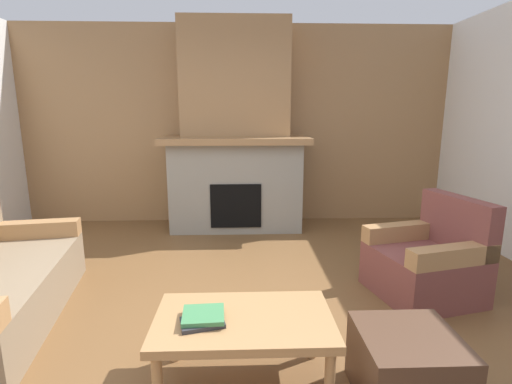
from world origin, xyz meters
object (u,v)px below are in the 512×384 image
(ottoman, at_px, (407,368))
(coffee_table, at_px, (244,326))
(fireplace, at_px, (236,141))
(armchair, at_px, (428,262))

(ottoman, bearing_deg, coffee_table, 169.57)
(fireplace, distance_m, ottoman, 3.57)
(coffee_table, xyz_separation_m, ottoman, (0.88, -0.16, -0.18))
(coffee_table, bearing_deg, fireplace, 91.50)
(fireplace, relative_size, ottoman, 5.19)
(fireplace, bearing_deg, coffee_table, -88.50)
(fireplace, xyz_separation_m, ottoman, (0.96, -3.30, -0.96))
(coffee_table, bearing_deg, armchair, 33.88)
(armchair, distance_m, ottoman, 1.41)
(fireplace, relative_size, coffee_table, 2.70)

